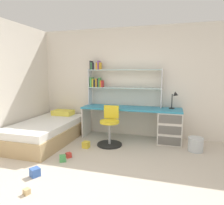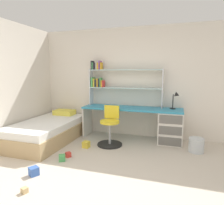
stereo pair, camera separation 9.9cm
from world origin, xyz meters
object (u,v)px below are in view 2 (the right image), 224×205
at_px(toy_block_green_0, 62,158).
at_px(toy_block_natural_3, 25,190).
at_px(swivel_chair, 110,130).
at_px(waste_bin, 196,145).
at_px(desk, 159,123).
at_px(toy_block_yellow_1, 86,144).
at_px(desk_lamp, 176,98).
at_px(bookshelf_hutch, 114,80).
at_px(bed_platform, 48,131).
at_px(toy_block_red_4, 68,155).
at_px(toy_block_blue_2, 34,171).

relative_size(toy_block_green_0, toy_block_natural_3, 1.51).
bearing_deg(swivel_chair, waste_bin, 4.17).
bearing_deg(desk, toy_block_yellow_1, -149.06).
distance_m(desk_lamp, toy_block_green_0, 2.59).
bearing_deg(swivel_chair, toy_block_green_0, -118.02).
distance_m(bookshelf_hutch, toy_block_green_0, 2.16).
bearing_deg(swivel_chair, bed_platform, -172.70).
bearing_deg(bed_platform, bookshelf_hutch, 33.38).
bearing_deg(bookshelf_hutch, toy_block_red_4, -105.08).
relative_size(bed_platform, toy_block_blue_2, 15.79).
bearing_deg(toy_block_red_4, desk_lamp, 38.03).
distance_m(swivel_chair, toy_block_yellow_1, 0.58).
distance_m(desk, swivel_chair, 1.08).
bearing_deg(toy_block_natural_3, desk, 60.02).
bearing_deg(toy_block_natural_3, bookshelf_hutch, 82.00).
distance_m(toy_block_yellow_1, toy_block_red_4, 0.54).
height_order(swivel_chair, bed_platform, swivel_chair).
height_order(desk, toy_block_natural_3, desk).
bearing_deg(toy_block_natural_3, swivel_chair, 76.22).
height_order(toy_block_blue_2, toy_block_red_4, toy_block_blue_2).
relative_size(bookshelf_hutch, toy_block_natural_3, 24.33).
height_order(desk, waste_bin, desk).
height_order(toy_block_yellow_1, toy_block_red_4, toy_block_yellow_1).
bearing_deg(toy_block_natural_3, toy_block_blue_2, 114.32).
bearing_deg(bookshelf_hutch, toy_block_blue_2, -103.97).
relative_size(bed_platform, toy_block_green_0, 18.43).
relative_size(desk_lamp, toy_block_blue_2, 3.08).
xyz_separation_m(swivel_chair, waste_bin, (1.70, 0.12, -0.19)).
relative_size(bookshelf_hutch, toy_block_green_0, 16.16).
height_order(toy_block_natural_3, toy_block_red_4, toy_block_red_4).
bearing_deg(toy_block_yellow_1, toy_block_red_4, -101.75).
bearing_deg(toy_block_natural_3, toy_block_yellow_1, 87.39).
height_order(desk, toy_block_yellow_1, desk).
bearing_deg(bookshelf_hutch, toy_block_yellow_1, -106.83).
bearing_deg(toy_block_green_0, bookshelf_hutch, 75.81).
distance_m(toy_block_natural_3, toy_block_red_4, 1.15).
distance_m(desk, toy_block_natural_3, 2.89).
relative_size(toy_block_green_0, toy_block_blue_2, 0.86).
bearing_deg(toy_block_red_4, toy_block_green_0, -96.24).
relative_size(toy_block_yellow_1, toy_block_blue_2, 1.03).
height_order(swivel_chair, toy_block_natural_3, swivel_chair).
relative_size(desk, bed_platform, 1.13).
xyz_separation_m(desk, desk_lamp, (0.34, 0.07, 0.56)).
relative_size(bookshelf_hutch, desk_lamp, 4.49).
distance_m(bed_platform, toy_block_green_0, 1.21).
distance_m(toy_block_green_0, toy_block_blue_2, 0.58).
bearing_deg(desk_lamp, waste_bin, -47.77).
bearing_deg(desk, toy_block_blue_2, -127.95).
distance_m(bed_platform, toy_block_natural_3, 2.03).
relative_size(swivel_chair, toy_block_green_0, 7.65).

